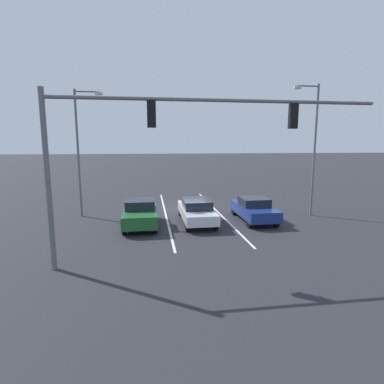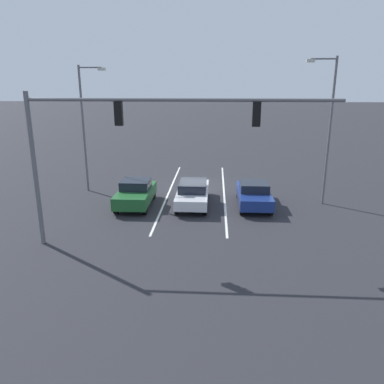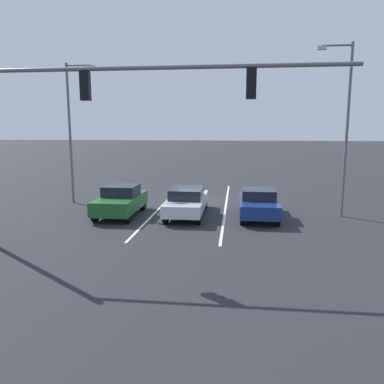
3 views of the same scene
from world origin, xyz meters
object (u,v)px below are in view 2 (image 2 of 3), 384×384
at_px(car_darkgreen_rightlane_front, 136,193).
at_px(car_silver_midlane_front, 193,192).
at_px(car_navy_leftlane_front, 254,194).
at_px(street_lamp_left_shoulder, 327,123).
at_px(street_lamp_right_shoulder, 86,121).
at_px(traffic_signal_gantry, 124,132).

xyz_separation_m(car_darkgreen_rightlane_front, car_silver_midlane_front, (-3.31, -0.45, -0.02)).
relative_size(car_navy_leftlane_front, street_lamp_left_shoulder, 0.51).
bearing_deg(street_lamp_right_shoulder, car_silver_midlane_front, 160.30).
height_order(car_silver_midlane_front, traffic_signal_gantry, traffic_signal_gantry).
bearing_deg(car_darkgreen_rightlane_front, street_lamp_left_shoulder, -174.46).
distance_m(traffic_signal_gantry, street_lamp_right_shoulder, 9.62).
xyz_separation_m(street_lamp_right_shoulder, street_lamp_left_shoulder, (-14.51, 1.90, 0.17)).
relative_size(car_silver_midlane_front, street_lamp_left_shoulder, 0.58).
xyz_separation_m(car_silver_midlane_front, car_navy_leftlane_front, (-3.55, 0.06, -0.02)).
relative_size(car_navy_leftlane_front, traffic_signal_gantry, 0.34).
bearing_deg(traffic_signal_gantry, car_navy_leftlane_front, -135.39).
distance_m(car_darkgreen_rightlane_front, car_silver_midlane_front, 3.34).
height_order(car_darkgreen_rightlane_front, street_lamp_right_shoulder, street_lamp_right_shoulder).
bearing_deg(street_lamp_right_shoulder, car_navy_leftlane_front, 166.33).
bearing_deg(car_silver_midlane_front, traffic_signal_gantry, 67.80).
distance_m(car_darkgreen_rightlane_front, street_lamp_left_shoulder, 11.60).
bearing_deg(street_lamp_left_shoulder, car_darkgreen_rightlane_front, 5.54).
bearing_deg(street_lamp_left_shoulder, car_silver_midlane_front, 4.57).
distance_m(car_silver_midlane_front, street_lamp_right_shoulder, 8.34).
relative_size(car_darkgreen_rightlane_front, car_silver_midlane_front, 0.84).
height_order(car_darkgreen_rightlane_front, car_silver_midlane_front, car_darkgreen_rightlane_front).
relative_size(car_darkgreen_rightlane_front, street_lamp_left_shoulder, 0.48).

